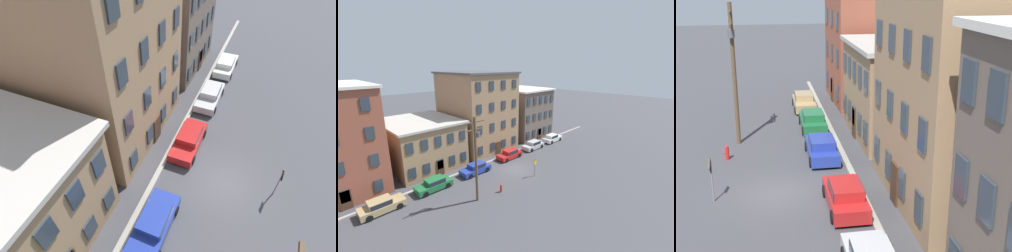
# 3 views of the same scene
# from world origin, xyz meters

# --- Properties ---
(ground_plane) EXTENTS (200.00, 200.00, 0.00)m
(ground_plane) POSITION_xyz_m (0.00, 0.00, 0.00)
(ground_plane) COLOR #424247
(kerb_strip) EXTENTS (56.00, 0.36, 0.16)m
(kerb_strip) POSITION_xyz_m (0.00, 4.50, 0.08)
(kerb_strip) COLOR #9E998E
(kerb_strip) RESTS_ON ground_plane
(apartment_corner) EXTENTS (10.13, 11.86, 12.77)m
(apartment_corner) POSITION_xyz_m (-19.60, 11.67, 6.40)
(apartment_corner) COLOR brown
(apartment_corner) RESTS_ON ground_plane
(apartment_midblock) EXTENTS (10.04, 11.46, 6.92)m
(apartment_midblock) POSITION_xyz_m (-8.68, 11.47, 3.47)
(apartment_midblock) COLOR #9E7A56
(apartment_midblock) RESTS_ON ground_plane
(apartment_far) EXTENTS (10.67, 11.56, 13.65)m
(apartment_far) POSITION_xyz_m (2.15, 11.52, 6.84)
(apartment_far) COLOR #9E7A56
(apartment_far) RESTS_ON ground_plane
(car_tan) EXTENTS (4.40, 1.92, 1.43)m
(car_tan) POSITION_xyz_m (-17.08, 3.03, 0.75)
(car_tan) COLOR tan
(car_tan) RESTS_ON ground_plane
(car_green) EXTENTS (4.40, 1.92, 1.43)m
(car_green) POSITION_xyz_m (-11.08, 3.18, 0.75)
(car_green) COLOR #1E6638
(car_green) RESTS_ON ground_plane
(car_blue) EXTENTS (4.40, 1.92, 1.43)m
(car_blue) POSITION_xyz_m (-4.82, 3.08, 0.75)
(car_blue) COLOR #233899
(car_blue) RESTS_ON ground_plane
(car_red) EXTENTS (4.40, 1.92, 1.43)m
(car_red) POSITION_xyz_m (2.33, 3.37, 0.75)
(car_red) COLOR #B21E1E
(car_red) RESTS_ON ground_plane
(caution_sign) EXTENTS (0.91, 0.08, 2.49)m
(caution_sign) POSITION_xyz_m (0.38, -3.32, 1.66)
(caution_sign) COLOR slate
(caution_sign) RESTS_ON ground_plane
(utility_pole) EXTENTS (2.40, 0.44, 9.73)m
(utility_pole) POSITION_xyz_m (-8.68, -2.36, 5.46)
(utility_pole) COLOR brown
(utility_pole) RESTS_ON ground_plane
(fire_hydrant) EXTENTS (0.24, 0.34, 0.96)m
(fire_hydrant) POSITION_xyz_m (-5.63, -2.97, 0.48)
(fire_hydrant) COLOR red
(fire_hydrant) RESTS_ON ground_plane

